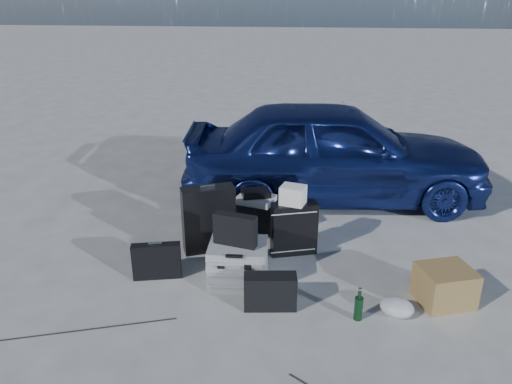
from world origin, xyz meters
TOP-DOWN VIEW (x-y plane):
  - ground at (0.00, 0.00)m, footprint 60.00×60.00m
  - car at (0.62, 2.33)m, footprint 3.63×1.71m
  - pelican_case at (-0.25, 0.36)m, footprint 0.51×0.42m
  - laptop_bag at (-0.27, 0.36)m, footprint 0.38×0.18m
  - briefcase at (-0.97, 0.34)m, footprint 0.43×0.18m
  - suitcase_left at (-0.61, 0.90)m, footprint 0.53×0.36m
  - suitcase_right at (0.21, 0.92)m, footprint 0.46×0.27m
  - white_carton at (0.19, 0.92)m, footprint 0.26×0.23m
  - duffel_bag at (-0.20, 1.32)m, footprint 0.73×0.51m
  - flat_box_white at (-0.20, 1.33)m, footprint 0.43×0.37m
  - flat_box_black at (-0.20, 1.35)m, footprint 0.33×0.28m
  - cardboard_box at (1.46, 0.23)m, footprint 0.50×0.47m
  - plastic_bag at (1.05, 0.00)m, footprint 0.33×0.31m
  - messenger_bag at (0.06, 0.00)m, footprint 0.43×0.20m
  - green_bottle at (0.75, -0.08)m, footprint 0.07×0.07m

SIDE VIEW (x-z plane):
  - ground at x=0.00m, z-range 0.00..0.00m
  - plastic_bag at x=1.05m, z-range 0.00..0.15m
  - green_bottle at x=0.75m, z-range 0.00..0.27m
  - messenger_bag at x=0.06m, z-range 0.00..0.29m
  - cardboard_box at x=1.46m, z-range 0.00..0.31m
  - briefcase at x=-0.97m, z-range 0.00..0.33m
  - duffel_bag at x=-0.20m, z-range 0.00..0.33m
  - pelican_case at x=-0.25m, z-range 0.00..0.36m
  - suitcase_right at x=0.21m, z-range 0.00..0.52m
  - suitcase_left at x=-0.61m, z-range 0.00..0.65m
  - flat_box_white at x=-0.20m, z-range 0.33..0.40m
  - flat_box_black at x=-0.20m, z-range 0.40..0.46m
  - laptop_bag at x=-0.27m, z-range 0.36..0.64m
  - car at x=0.62m, z-range 0.00..1.20m
  - white_carton at x=0.19m, z-range 0.52..0.69m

